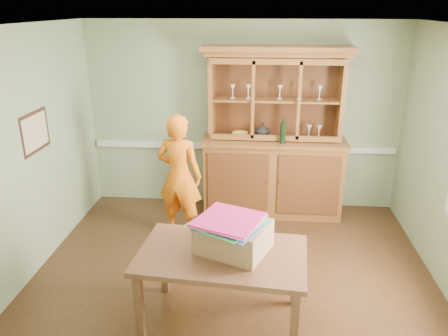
# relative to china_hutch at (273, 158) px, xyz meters

# --- Properties ---
(floor) EXTENTS (4.50, 4.50, 0.00)m
(floor) POSITION_rel_china_hutch_xyz_m (-0.45, -1.73, -0.83)
(floor) COLOR #462A16
(floor) RESTS_ON ground
(ceiling) EXTENTS (4.50, 4.50, 0.00)m
(ceiling) POSITION_rel_china_hutch_xyz_m (-0.45, -1.73, 1.87)
(ceiling) COLOR white
(ceiling) RESTS_ON wall_back
(wall_back) EXTENTS (4.50, 0.00, 4.50)m
(wall_back) POSITION_rel_china_hutch_xyz_m (-0.45, 0.27, 0.52)
(wall_back) COLOR gray
(wall_back) RESTS_ON floor
(wall_left) EXTENTS (0.00, 4.00, 4.00)m
(wall_left) POSITION_rel_china_hutch_xyz_m (-2.70, -1.73, 0.52)
(wall_left) COLOR gray
(wall_left) RESTS_ON floor
(wall_front) EXTENTS (4.50, 0.00, 4.50)m
(wall_front) POSITION_rel_china_hutch_xyz_m (-0.45, -3.73, 0.52)
(wall_front) COLOR gray
(wall_front) RESTS_ON floor
(chair_rail) EXTENTS (4.41, 0.05, 0.08)m
(chair_rail) POSITION_rel_china_hutch_xyz_m (-0.45, 0.25, 0.07)
(chair_rail) COLOR silver
(chair_rail) RESTS_ON wall_back
(framed_map) EXTENTS (0.03, 0.60, 0.46)m
(framed_map) POSITION_rel_china_hutch_xyz_m (-2.68, -1.43, 0.72)
(framed_map) COLOR #321D14
(framed_map) RESTS_ON wall_left
(china_hutch) EXTENTS (2.02, 0.67, 2.37)m
(china_hutch) POSITION_rel_china_hutch_xyz_m (0.00, 0.00, 0.00)
(china_hutch) COLOR brown
(china_hutch) RESTS_ON floor
(dining_table) EXTENTS (1.59, 1.03, 0.76)m
(dining_table) POSITION_rel_china_hutch_xyz_m (-0.50, -2.48, -0.16)
(dining_table) COLOR brown
(dining_table) RESTS_ON floor
(cardboard_box) EXTENTS (0.74, 0.67, 0.28)m
(cardboard_box) POSITION_rel_china_hutch_xyz_m (-0.40, -2.42, 0.07)
(cardboard_box) COLOR #936D4B
(cardboard_box) RESTS_ON dining_table
(kite_stack) EXTENTS (0.70, 0.70, 0.06)m
(kite_stack) POSITION_rel_china_hutch_xyz_m (-0.45, -2.45, 0.24)
(kite_stack) COLOR #3879BF
(kite_stack) RESTS_ON cardboard_box
(person) EXTENTS (0.66, 0.50, 1.63)m
(person) POSITION_rel_china_hutch_xyz_m (-1.21, -0.77, -0.01)
(person) COLOR orange
(person) RESTS_ON floor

